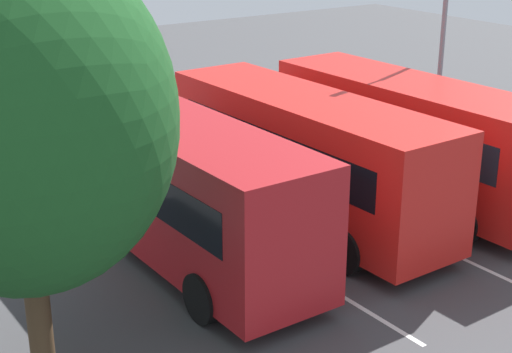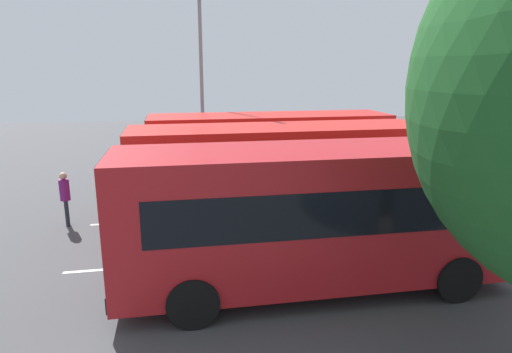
% 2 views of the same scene
% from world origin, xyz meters
% --- Properties ---
extents(ground_plane, '(63.24, 63.24, 0.00)m').
position_xyz_m(ground_plane, '(0.00, 0.00, 0.00)').
color(ground_plane, '#424244').
extents(bus_far_left, '(9.21, 2.77, 3.36)m').
position_xyz_m(bus_far_left, '(-0.28, -3.61, 1.85)').
color(bus_far_left, red).
rests_on(bus_far_left, ground).
extents(bus_center_left, '(9.20, 2.76, 3.36)m').
position_xyz_m(bus_center_left, '(0.08, -0.16, 1.85)').
color(bus_center_left, red).
rests_on(bus_center_left, ground).
extents(bus_center_right, '(9.18, 2.70, 3.36)m').
position_xyz_m(bus_center_right, '(0.02, 3.65, 1.85)').
color(bus_center_right, '#AD191E').
rests_on(bus_center_right, ground).
extents(pedestrian, '(0.39, 0.39, 1.81)m').
position_xyz_m(pedestrian, '(6.85, -1.77, 1.07)').
color(pedestrian, '#232833').
rests_on(pedestrian, ground).
extents(street_lamp, '(0.88, 2.53, 8.00)m').
position_xyz_m(street_lamp, '(2.01, -6.93, 4.61)').
color(street_lamp, gray).
rests_on(street_lamp, ground).
extents(lane_stripe_outer_left, '(12.26, 0.32, 0.01)m').
position_xyz_m(lane_stripe_outer_left, '(0.00, -1.78, 0.00)').
color(lane_stripe_outer_left, silver).
rests_on(lane_stripe_outer_left, ground).
extents(lane_stripe_inner_left, '(12.26, 0.32, 0.01)m').
position_xyz_m(lane_stripe_inner_left, '(0.00, 1.78, 0.00)').
color(lane_stripe_inner_left, silver).
rests_on(lane_stripe_inner_left, ground).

